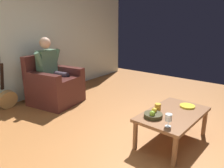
# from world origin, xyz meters

# --- Properties ---
(ground_plane) EXTENTS (7.31, 7.31, 0.00)m
(ground_plane) POSITION_xyz_m (0.00, 0.00, 0.00)
(ground_plane) COLOR #9C5F30
(wall_back) EXTENTS (6.49, 0.06, 2.55)m
(wall_back) POSITION_xyz_m (0.00, -2.99, 1.28)
(wall_back) COLOR silver
(wall_back) RESTS_ON ground
(armchair) EXTENTS (0.95, 0.95, 0.95)m
(armchair) POSITION_xyz_m (-0.25, -2.33, 0.34)
(armchair) COLOR #481F1C
(armchair) RESTS_ON ground
(person_seated) EXTENTS (0.66, 0.59, 1.28)m
(person_seated) POSITION_xyz_m (-0.24, -2.37, 0.71)
(person_seated) COLOR #4A6C51
(person_seated) RESTS_ON ground
(coffee_table) EXTENTS (1.09, 0.70, 0.42)m
(coffee_table) POSITION_xyz_m (-0.28, 0.10, 0.36)
(coffee_table) COLOR brown
(coffee_table) RESTS_ON ground
(guitar) EXTENTS (0.35, 0.27, 0.99)m
(guitar) POSITION_xyz_m (0.48, -2.79, 0.22)
(guitar) COLOR #AA7F47
(guitar) RESTS_ON ground
(wine_glass_near) EXTENTS (0.08, 0.08, 0.15)m
(wine_glass_near) POSITION_xyz_m (0.12, 0.21, 0.52)
(wine_glass_near) COLOR silver
(wine_glass_near) RESTS_ON coffee_table
(fruit_bowl) EXTENTS (0.23, 0.23, 0.11)m
(fruit_bowl) POSITION_xyz_m (-0.00, -0.05, 0.45)
(fruit_bowl) COLOR #312D16
(fruit_bowl) RESTS_ON coffee_table
(decorative_dish) EXTENTS (0.21, 0.21, 0.02)m
(decorative_dish) POSITION_xyz_m (-0.60, 0.18, 0.43)
(decorative_dish) COLOR gold
(decorative_dish) RESTS_ON coffee_table
(candle_jar) EXTENTS (0.08, 0.08, 0.09)m
(candle_jar) POSITION_xyz_m (-0.25, -0.11, 0.46)
(candle_jar) COLOR gold
(candle_jar) RESTS_ON coffee_table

